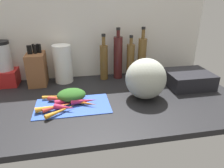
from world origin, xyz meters
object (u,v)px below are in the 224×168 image
at_px(carrot_9, 71,100).
at_px(paper_towel_roll, 63,64).
at_px(carrot_4, 53,107).
at_px(carrot_5, 57,96).
at_px(dish_rack, 188,79).
at_px(carrot_3, 62,99).
at_px(bottle_1, 118,57).
at_px(bottle_2, 130,60).
at_px(carrot_0, 59,106).
at_px(carrot_8, 84,101).
at_px(carrot_7, 86,103).
at_px(winter_squash, 146,79).
at_px(blender_appliance, 4,67).
at_px(cutting_board, 73,106).
at_px(carrot_6, 60,111).
at_px(bottle_3, 142,57).
at_px(carrot_1, 67,99).
at_px(carrot_2, 64,107).
at_px(bottle_0, 104,61).
at_px(knife_block, 37,68).

distance_m(carrot_9, paper_towel_roll, 0.35).
bearing_deg(carrot_4, carrot_5, 83.97).
bearing_deg(dish_rack, carrot_3, -173.99).
bearing_deg(paper_towel_roll, bottle_1, 0.40).
xyz_separation_m(carrot_3, bottle_2, (0.47, 0.30, 0.10)).
height_order(carrot_5, paper_towel_roll, paper_towel_roll).
bearing_deg(carrot_0, bottle_2, 37.77).
bearing_deg(carrot_4, dish_rack, 11.36).
distance_m(carrot_3, carrot_8, 0.13).
xyz_separation_m(carrot_7, dish_rack, (0.67, 0.15, 0.03)).
height_order(winter_squash, blender_appliance, blender_appliance).
bearing_deg(carrot_4, cutting_board, 17.63).
bearing_deg(carrot_6, bottle_2, 41.88).
bearing_deg(winter_squash, carrot_8, -175.67).
xyz_separation_m(carrot_3, carrot_6, (-0.01, -0.13, -0.00)).
relative_size(carrot_6, carrot_7, 1.30).
relative_size(blender_appliance, bottle_2, 0.96).
bearing_deg(carrot_9, carrot_3, 157.04).
relative_size(carrot_4, bottle_3, 0.51).
relative_size(carrot_1, carrot_7, 0.90).
distance_m(carrot_4, carrot_9, 0.11).
bearing_deg(carrot_9, paper_towel_roll, 97.68).
bearing_deg(dish_rack, bottle_3, 140.29).
bearing_deg(carrot_2, carrot_0, 134.02).
height_order(carrot_7, bottle_0, bottle_0).
bearing_deg(winter_squash, bottle_1, 104.43).
height_order(carrot_7, bottle_1, bottle_1).
relative_size(cutting_board, carrot_2, 3.73).
relative_size(carrot_0, winter_squash, 0.76).
bearing_deg(bottle_3, carrot_3, -151.95).
bearing_deg(carrot_6, dish_rack, 14.64).
bearing_deg(carrot_6, carrot_8, 31.50).
height_order(winter_squash, bottle_1, bottle_1).
distance_m(carrot_6, blender_appliance, 0.58).
bearing_deg(blender_appliance, knife_block, -6.54).
height_order(carrot_2, carrot_9, same).
xyz_separation_m(carrot_7, bottle_0, (0.16, 0.37, 0.11)).
distance_m(blender_appliance, bottle_1, 0.74).
distance_m(carrot_5, bottle_1, 0.51).
bearing_deg(carrot_6, carrot_3, 86.54).
relative_size(carrot_4, blender_appliance, 0.62).
height_order(carrot_3, carrot_8, carrot_8).
distance_m(carrot_8, bottle_3, 0.56).
bearing_deg(carrot_1, carrot_2, -97.84).
relative_size(carrot_8, carrot_9, 0.77).
relative_size(winter_squash, bottle_3, 0.65).
relative_size(carrot_1, bottle_2, 0.38).
height_order(carrot_7, bottle_2, bottle_2).
bearing_deg(carrot_2, carrot_8, 25.84).
height_order(carrot_3, carrot_7, carrot_3).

